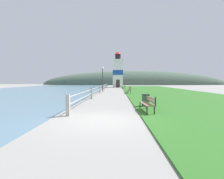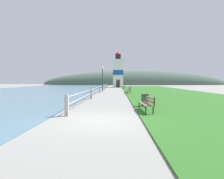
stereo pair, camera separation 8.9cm
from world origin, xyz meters
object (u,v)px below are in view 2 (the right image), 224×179
object	(u,v)px
park_bench_far	(124,86)
lighthouse	(118,72)
lamp_post	(103,74)
park_bench_midway	(129,90)
park_bench_near	(147,103)
trash_bin	(145,101)

from	to	relation	value
park_bench_far	lighthouse	size ratio (longest dim) A/B	0.17
lighthouse	lamp_post	bearing A→B (deg)	-97.72
park_bench_far	lamp_post	world-z (taller)	lamp_post
lamp_post	park_bench_midway	bearing A→B (deg)	-42.56
park_bench_near	lighthouse	distance (m)	36.41
park_bench_near	lamp_post	size ratio (longest dim) A/B	0.49
park_bench_near	park_bench_midway	size ratio (longest dim) A/B	1.02
park_bench_midway	park_bench_far	world-z (taller)	same
park_bench_midway	park_bench_far	bearing A→B (deg)	-92.83
park_bench_far	trash_bin	size ratio (longest dim) A/B	1.93
park_bench_near	park_bench_midway	world-z (taller)	same
trash_bin	lamp_post	distance (m)	16.51
lighthouse	trash_bin	xyz separation A→B (m)	(1.70, -34.20, -3.64)
park_bench_midway	lighthouse	size ratio (longest dim) A/B	0.20
lighthouse	lamp_post	size ratio (longest dim) A/B	2.36
park_bench_midway	trash_bin	distance (m)	12.22
park_bench_far	lamp_post	size ratio (longest dim) A/B	0.41
lighthouse	park_bench_far	bearing A→B (deg)	-80.36
lamp_post	trash_bin	bearing A→B (deg)	-75.12
park_bench_far	lighthouse	distance (m)	8.66
park_bench_near	trash_bin	xyz separation A→B (m)	(0.19, 2.01, -0.12)
park_bench_far	park_bench_near	bearing A→B (deg)	88.37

